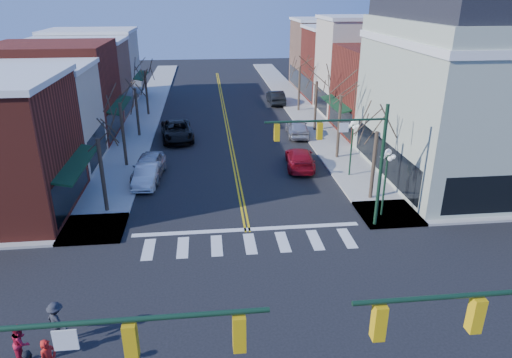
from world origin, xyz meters
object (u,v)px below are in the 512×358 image
object	(u,v)px
lamppost_corner	(386,171)
car_right_mid	(297,128)
victorian_corner	(475,85)
car_left_mid	(147,175)
car_left_far	(177,131)
lamppost_midblock	(352,138)
car_left_near	(149,167)
pedestrian_dark_b	(57,321)
car_right_near	(300,158)
pedestrian_red_b	(21,342)
car_right_far	(276,97)

from	to	relation	value
lamppost_corner	car_right_mid	size ratio (longest dim) A/B	0.91
victorian_corner	lamppost_corner	distance (m)	10.89
car_left_mid	car_left_far	size ratio (longest dim) A/B	0.72
car_left_mid	victorian_corner	bearing A→B (deg)	2.02
victorian_corner	lamppost_midblock	distance (m)	9.10
lamppost_midblock	car_left_far	distance (m)	16.96
car_left_near	car_left_far	distance (m)	9.30
pedestrian_dark_b	lamppost_midblock	bearing A→B (deg)	-98.74
car_right_near	car_right_mid	world-z (taller)	car_right_mid
car_left_mid	pedestrian_red_b	world-z (taller)	pedestrian_red_b
lamppost_corner	car_left_far	distance (m)	21.65
car_right_mid	car_right_far	bearing A→B (deg)	-85.79
car_left_mid	car_right_far	size ratio (longest dim) A/B	0.86
car_left_mid	car_right_mid	size ratio (longest dim) A/B	0.89
car_right_near	car_right_far	world-z (taller)	car_right_far
lamppost_corner	car_left_far	world-z (taller)	lamppost_corner
car_left_mid	pedestrian_dark_b	bearing A→B (deg)	-92.32
lamppost_midblock	car_left_near	bearing A→B (deg)	174.07
car_right_far	car_left_mid	bearing A→B (deg)	60.95
car_left_near	car_right_mid	distance (m)	15.68
car_left_mid	car_right_mid	bearing A→B (deg)	42.79
car_right_near	pedestrian_dark_b	xyz separation A→B (m)	(-13.05, -17.71, 0.23)
pedestrian_dark_b	car_right_near	bearing A→B (deg)	-88.45
car_left_near	car_right_mid	size ratio (longest dim) A/B	1.04
car_right_near	car_right_mid	distance (m)	8.35
victorian_corner	car_left_mid	size ratio (longest dim) A/B	3.36
lamppost_midblock	car_right_mid	xyz separation A→B (m)	(-1.80, 10.57, -2.15)
lamppost_corner	car_left_near	size ratio (longest dim) A/B	0.87
victorian_corner	pedestrian_red_b	world-z (taller)	victorian_corner
victorian_corner	car_left_near	bearing A→B (deg)	174.97
car_left_mid	car_right_mid	xyz separation A→B (m)	(12.80, 10.35, 0.11)
car_left_far	pedestrian_red_b	bearing A→B (deg)	-105.69
lamppost_corner	car_left_near	world-z (taller)	lamppost_corner
car_left_near	pedestrian_dark_b	distance (m)	16.96
lamppost_corner	car_right_far	xyz separation A→B (m)	(-1.80, 30.53, -2.15)
car_left_far	car_left_mid	bearing A→B (deg)	-105.47
lamppost_corner	lamppost_midblock	world-z (taller)	same
victorian_corner	pedestrian_red_b	distance (m)	30.61
lamppost_midblock	car_right_near	size ratio (longest dim) A/B	0.85
car_right_near	car_left_mid	bearing A→B (deg)	17.17
car_left_near	car_right_near	distance (m)	11.40
car_right_near	pedestrian_dark_b	world-z (taller)	pedestrian_dark_b
car_right_near	car_right_far	bearing A→B (deg)	-87.21
car_left_far	pedestrian_dark_b	distance (m)	26.24
lamppost_corner	pedestrian_red_b	size ratio (longest dim) A/B	2.80
victorian_corner	car_right_mid	world-z (taller)	victorian_corner
lamppost_midblock	car_right_far	world-z (taller)	lamppost_midblock
car_right_near	car_left_near	bearing A→B (deg)	10.77
car_right_mid	car_right_far	distance (m)	13.46
car_left_mid	car_right_far	distance (m)	27.03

